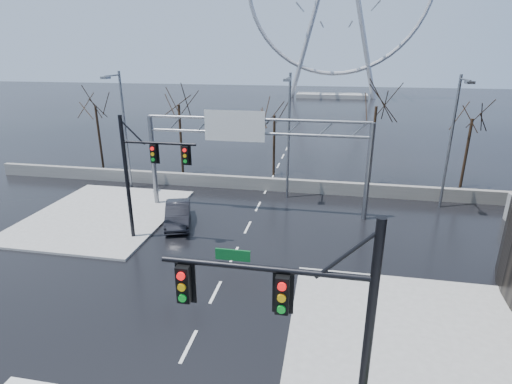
% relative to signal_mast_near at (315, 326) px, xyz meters
% --- Properties ---
extents(ground, '(260.00, 260.00, 0.00)m').
position_rel_signal_mast_near_xyz_m(ground, '(-5.14, 4.04, -4.87)').
color(ground, black).
rests_on(ground, ground).
extents(sidewalk_right_ext, '(12.00, 10.00, 0.15)m').
position_rel_signal_mast_near_xyz_m(sidewalk_right_ext, '(4.86, 6.04, -4.80)').
color(sidewalk_right_ext, gray).
rests_on(sidewalk_right_ext, ground).
extents(sidewalk_far, '(10.00, 12.00, 0.15)m').
position_rel_signal_mast_near_xyz_m(sidewalk_far, '(-16.14, 16.04, -4.80)').
color(sidewalk_far, gray).
rests_on(sidewalk_far, ground).
extents(barrier_wall, '(52.00, 0.50, 1.10)m').
position_rel_signal_mast_near_xyz_m(barrier_wall, '(-5.14, 24.04, -4.32)').
color(barrier_wall, slate).
rests_on(barrier_wall, ground).
extents(signal_mast_near, '(5.52, 0.41, 8.00)m').
position_rel_signal_mast_near_xyz_m(signal_mast_near, '(0.00, 0.00, 0.00)').
color(signal_mast_near, black).
rests_on(signal_mast_near, ground).
extents(signal_mast_far, '(4.72, 0.41, 8.00)m').
position_rel_signal_mast_near_xyz_m(signal_mast_far, '(-11.01, 13.00, -0.04)').
color(signal_mast_far, black).
rests_on(signal_mast_far, ground).
extents(sign_gantry, '(16.36, 0.40, 7.60)m').
position_rel_signal_mast_near_xyz_m(sign_gantry, '(-5.52, 19.00, 0.31)').
color(sign_gantry, slate).
rests_on(sign_gantry, ground).
extents(streetlight_left, '(0.50, 2.55, 10.00)m').
position_rel_signal_mast_near_xyz_m(streetlight_left, '(-17.14, 22.20, 1.01)').
color(streetlight_left, slate).
rests_on(streetlight_left, ground).
extents(streetlight_mid, '(0.50, 2.55, 10.00)m').
position_rel_signal_mast_near_xyz_m(streetlight_mid, '(-3.14, 22.20, 1.01)').
color(streetlight_mid, slate).
rests_on(streetlight_mid, ground).
extents(streetlight_right, '(0.50, 2.55, 10.00)m').
position_rel_signal_mast_near_xyz_m(streetlight_right, '(8.86, 22.20, 1.01)').
color(streetlight_right, slate).
rests_on(streetlight_right, ground).
extents(tree_far_left, '(3.50, 3.50, 7.00)m').
position_rel_signal_mast_near_xyz_m(tree_far_left, '(-23.14, 28.04, 0.70)').
color(tree_far_left, black).
rests_on(tree_far_left, ground).
extents(tree_left, '(3.75, 3.75, 7.50)m').
position_rel_signal_mast_near_xyz_m(tree_left, '(-14.14, 27.54, 1.10)').
color(tree_left, black).
rests_on(tree_left, ground).
extents(tree_center, '(3.25, 3.25, 6.50)m').
position_rel_signal_mast_near_xyz_m(tree_center, '(-5.14, 28.54, 0.30)').
color(tree_center, black).
rests_on(tree_center, ground).
extents(tree_right, '(3.90, 3.90, 7.80)m').
position_rel_signal_mast_near_xyz_m(tree_right, '(3.86, 27.54, 1.34)').
color(tree_right, black).
rests_on(tree_right, ground).
extents(tree_far_right, '(3.40, 3.40, 6.80)m').
position_rel_signal_mast_near_xyz_m(tree_far_right, '(11.86, 28.04, 0.54)').
color(tree_far_right, black).
rests_on(tree_far_right, ground).
extents(car, '(3.02, 4.92, 1.53)m').
position_rel_signal_mast_near_xyz_m(car, '(-10.07, 15.70, -4.11)').
color(car, black).
rests_on(car, ground).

